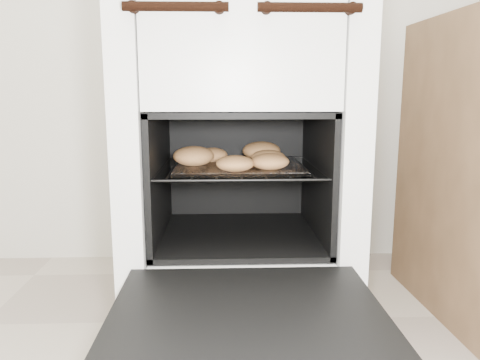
% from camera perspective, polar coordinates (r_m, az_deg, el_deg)
% --- Properties ---
extents(stove, '(0.59, 0.65, 0.90)m').
position_cam_1_polar(stove, '(1.33, -0.23, 3.20)').
color(stove, white).
rests_on(stove, ground).
extents(oven_door, '(0.53, 0.41, 0.04)m').
position_cam_1_polar(oven_door, '(0.92, 0.86, -16.16)').
color(oven_door, black).
rests_on(oven_door, stove).
extents(oven_rack, '(0.43, 0.41, 0.01)m').
position_cam_1_polar(oven_rack, '(1.27, -0.13, 1.57)').
color(oven_rack, black).
rests_on(oven_rack, stove).
extents(foil_sheet, '(0.33, 0.29, 0.01)m').
position_cam_1_polar(foil_sheet, '(1.25, -0.10, 1.70)').
color(foil_sheet, white).
rests_on(foil_sheet, oven_rack).
extents(baked_rolls, '(0.34, 0.34, 0.05)m').
position_cam_1_polar(baked_rolls, '(1.24, -0.11, 2.90)').
color(baked_rolls, '#BD824B').
rests_on(baked_rolls, foil_sheet).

